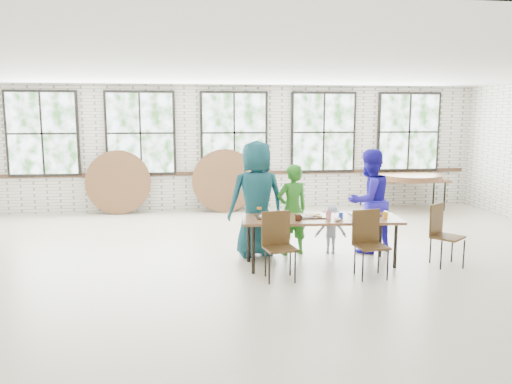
{
  "coord_description": "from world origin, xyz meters",
  "views": [
    {
      "loc": [
        -1.05,
        -7.56,
        2.28
      ],
      "look_at": [
        0.0,
        0.4,
        1.05
      ],
      "focal_mm": 35.0,
      "sensor_mm": 36.0,
      "label": 1
    }
  ],
  "objects_px": {
    "chair_near_left": "(278,239)",
    "storage_table": "(410,182)",
    "chair_near_right": "(368,238)",
    "dining_table": "(321,221)"
  },
  "relations": [
    {
      "from": "chair_near_right",
      "to": "storage_table",
      "type": "xyz_separation_m",
      "value": [
        2.79,
        4.8,
        0.13
      ]
    },
    {
      "from": "dining_table",
      "to": "chair_near_right",
      "type": "height_order",
      "value": "chair_near_right"
    },
    {
      "from": "chair_near_left",
      "to": "storage_table",
      "type": "height_order",
      "value": "chair_near_left"
    },
    {
      "from": "chair_near_right",
      "to": "dining_table",
      "type": "bearing_deg",
      "value": 125.58
    },
    {
      "from": "chair_near_left",
      "to": "storage_table",
      "type": "distance_m",
      "value": 6.27
    },
    {
      "from": "chair_near_left",
      "to": "storage_table",
      "type": "bearing_deg",
      "value": 39.84
    },
    {
      "from": "chair_near_right",
      "to": "chair_near_left",
      "type": "bearing_deg",
      "value": 170.0
    },
    {
      "from": "chair_near_right",
      "to": "storage_table",
      "type": "bearing_deg",
      "value": 52.43
    },
    {
      "from": "chair_near_left",
      "to": "chair_near_right",
      "type": "relative_size",
      "value": 1.0
    },
    {
      "from": "storage_table",
      "to": "chair_near_right",
      "type": "bearing_deg",
      "value": -117.14
    }
  ]
}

